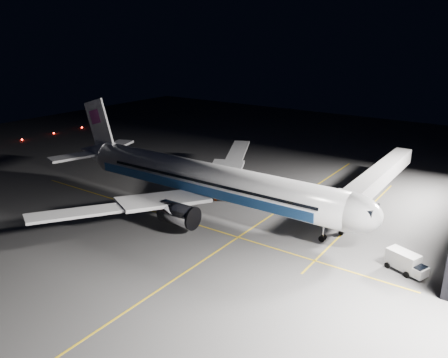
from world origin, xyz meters
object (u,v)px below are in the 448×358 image
at_px(baggage_tug, 230,168).
at_px(safety_cone_a, 203,184).
at_px(airliner, 203,179).
at_px(service_truck, 406,262).
at_px(jet_bridge, 375,179).
at_px(safety_cone_c, 216,199).
at_px(safety_cone_b, 215,199).

xyz_separation_m(baggage_tug, safety_cone_a, (1.10, -10.98, -0.40)).
relative_size(airliner, safety_cone_a, 96.56).
height_order(service_truck, safety_cone_a, service_truck).
height_order(airliner, service_truck, airliner).
height_order(service_truck, baggage_tug, service_truck).
distance_m(jet_bridge, baggage_tug, 31.31).
relative_size(jet_bridge, safety_cone_c, 63.49).
distance_m(service_truck, baggage_tug, 46.80).
distance_m(airliner, safety_cone_c, 6.32).
bearing_deg(safety_cone_c, jet_bridge, 31.09).
relative_size(baggage_tug, safety_cone_a, 3.43).
distance_m(service_truck, safety_cone_a, 41.72).
distance_m(safety_cone_b, safety_cone_c, 0.22).
distance_m(airliner, safety_cone_b, 6.30).
relative_size(airliner, safety_cone_c, 113.47).
relative_size(airliner, safety_cone_b, 97.34).
bearing_deg(safety_cone_b, jet_bridge, 30.86).
height_order(jet_bridge, baggage_tug, jet_bridge).
bearing_deg(service_truck, airliner, -162.62).
height_order(baggage_tug, safety_cone_c, baggage_tug).
distance_m(baggage_tug, safety_cone_a, 11.04).
xyz_separation_m(jet_bridge, baggage_tug, (-31.02, 1.72, -3.86)).
xyz_separation_m(service_truck, safety_cone_c, (-33.62, 6.17, -1.11)).
bearing_deg(jet_bridge, safety_cone_b, -149.14).
xyz_separation_m(service_truck, baggage_tug, (-41.33, 21.95, -0.66)).
xyz_separation_m(jet_bridge, safety_cone_b, (-23.53, -14.06, -4.27)).
height_order(safety_cone_a, safety_cone_c, safety_cone_a).
distance_m(jet_bridge, safety_cone_c, 27.56).
xyz_separation_m(baggage_tug, safety_cone_b, (7.49, -15.77, -0.40)).
xyz_separation_m(jet_bridge, safety_cone_c, (-23.31, -14.06, -4.31)).
bearing_deg(safety_cone_b, safety_cone_c, 0.00).
relative_size(airliner, service_truck, 11.37).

